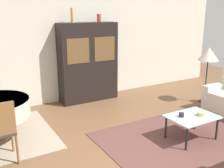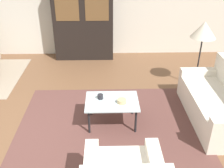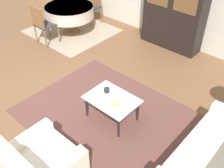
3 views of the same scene
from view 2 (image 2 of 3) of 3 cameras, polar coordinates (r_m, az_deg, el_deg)
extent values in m
plane|color=brown|center=(4.27, -17.67, -12.14)|extent=(14.00, 14.00, 0.00)
cube|color=beige|center=(6.95, -11.82, 16.97)|extent=(10.00, 0.06, 2.70)
cube|color=brown|center=(4.45, -0.40, -8.55)|extent=(3.02, 2.28, 0.01)
cube|color=silver|center=(4.77, 21.69, -4.82)|extent=(0.86, 1.76, 0.45)
cube|color=silver|center=(5.28, 19.22, 2.53)|extent=(0.86, 0.16, 0.12)
cylinder|color=black|center=(4.14, -5.03, -8.24)|extent=(0.04, 0.04, 0.41)
cylinder|color=black|center=(4.16, 5.19, -8.07)|extent=(0.04, 0.04, 0.41)
cylinder|color=black|center=(4.55, -4.71, -4.45)|extent=(0.04, 0.04, 0.41)
cylinder|color=black|center=(4.57, 4.53, -4.32)|extent=(0.04, 0.04, 0.41)
cube|color=silver|center=(4.22, 0.00, -3.80)|extent=(0.85, 0.62, 0.02)
cube|color=black|center=(6.69, -6.25, 13.62)|extent=(1.46, 0.45, 1.95)
cube|color=brown|center=(6.43, -9.79, 15.89)|extent=(0.55, 0.01, 0.58)
cube|color=brown|center=(6.37, -3.30, 16.12)|extent=(0.55, 0.01, 0.58)
cylinder|color=black|center=(5.82, 17.50, -0.24)|extent=(0.28, 0.28, 0.02)
cylinder|color=black|center=(5.59, 18.31, 4.64)|extent=(0.03, 0.03, 1.06)
cone|color=beige|center=(5.37, 19.40, 11.10)|extent=(0.49, 0.49, 0.31)
cylinder|color=#232328|center=(4.26, -2.55, -2.76)|extent=(0.09, 0.09, 0.08)
cylinder|color=tan|center=(4.15, 2.14, -3.73)|extent=(0.14, 0.14, 0.07)
camera|label=1|loc=(3.35, -78.34, -3.16)|focal=42.00mm
camera|label=3|loc=(2.60, 71.49, 24.66)|focal=42.00mm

